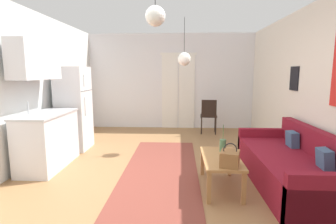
{
  "coord_description": "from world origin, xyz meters",
  "views": [
    {
      "loc": [
        0.26,
        -3.55,
        1.59
      ],
      "look_at": [
        0.03,
        1.45,
        0.82
      ],
      "focal_mm": 27.7,
      "sensor_mm": 36.0,
      "label": 1
    }
  ],
  "objects_px": {
    "accent_chair": "(209,114)",
    "couch": "(294,167)",
    "coffee_table": "(221,161)",
    "pendant_lamp_far": "(184,59)",
    "handbag": "(230,158)",
    "refrigerator": "(74,108)",
    "bamboo_vase": "(223,145)",
    "pendant_lamp_near": "(155,16)"
  },
  "relations": [
    {
      "from": "accent_chair",
      "to": "couch",
      "type": "bearing_deg",
      "value": 110.05
    },
    {
      "from": "coffee_table",
      "to": "pendant_lamp_far",
      "type": "xyz_separation_m",
      "value": [
        -0.49,
        1.87,
        1.47
      ]
    },
    {
      "from": "handbag",
      "to": "refrigerator",
      "type": "bearing_deg",
      "value": 143.45
    },
    {
      "from": "refrigerator",
      "to": "accent_chair",
      "type": "xyz_separation_m",
      "value": [
        2.92,
        1.47,
        -0.34
      ]
    },
    {
      "from": "coffee_table",
      "to": "bamboo_vase",
      "type": "relative_size",
      "value": 2.47
    },
    {
      "from": "pendant_lamp_near",
      "to": "accent_chair",
      "type": "bearing_deg",
      "value": 75.2
    },
    {
      "from": "pendant_lamp_near",
      "to": "couch",
      "type": "bearing_deg",
      "value": 21.3
    },
    {
      "from": "bamboo_vase",
      "to": "refrigerator",
      "type": "xyz_separation_m",
      "value": [
        -2.81,
        1.49,
        0.32
      ]
    },
    {
      "from": "couch",
      "to": "bamboo_vase",
      "type": "bearing_deg",
      "value": 171.4
    },
    {
      "from": "coffee_table",
      "to": "pendant_lamp_far",
      "type": "distance_m",
      "value": 2.43
    },
    {
      "from": "pendant_lamp_far",
      "to": "couch",
      "type": "bearing_deg",
      "value": -49.24
    },
    {
      "from": "pendant_lamp_near",
      "to": "pendant_lamp_far",
      "type": "relative_size",
      "value": 0.63
    },
    {
      "from": "bamboo_vase",
      "to": "pendant_lamp_near",
      "type": "height_order",
      "value": "pendant_lamp_near"
    },
    {
      "from": "couch",
      "to": "coffee_table",
      "type": "bearing_deg",
      "value": -174.1
    },
    {
      "from": "handbag",
      "to": "accent_chair",
      "type": "height_order",
      "value": "accent_chair"
    },
    {
      "from": "couch",
      "to": "refrigerator",
      "type": "distance_m",
      "value": 4.15
    },
    {
      "from": "couch",
      "to": "bamboo_vase",
      "type": "distance_m",
      "value": 1.01
    },
    {
      "from": "couch",
      "to": "refrigerator",
      "type": "height_order",
      "value": "refrigerator"
    },
    {
      "from": "coffee_table",
      "to": "refrigerator",
      "type": "xyz_separation_m",
      "value": [
        -2.74,
        1.74,
        0.47
      ]
    },
    {
      "from": "bamboo_vase",
      "to": "couch",
      "type": "bearing_deg",
      "value": -8.6
    },
    {
      "from": "bamboo_vase",
      "to": "pendant_lamp_near",
      "type": "bearing_deg",
      "value": -135.71
    },
    {
      "from": "coffee_table",
      "to": "refrigerator",
      "type": "distance_m",
      "value": 3.28
    },
    {
      "from": "couch",
      "to": "pendant_lamp_far",
      "type": "distance_m",
      "value": 2.81
    },
    {
      "from": "refrigerator",
      "to": "pendant_lamp_near",
      "type": "xyz_separation_m",
      "value": [
        1.91,
        -2.36,
        1.32
      ]
    },
    {
      "from": "handbag",
      "to": "refrigerator",
      "type": "relative_size",
      "value": 0.19
    },
    {
      "from": "bamboo_vase",
      "to": "handbag",
      "type": "distance_m",
      "value": 0.58
    },
    {
      "from": "handbag",
      "to": "pendant_lamp_near",
      "type": "height_order",
      "value": "pendant_lamp_near"
    },
    {
      "from": "handbag",
      "to": "bamboo_vase",
      "type": "bearing_deg",
      "value": 89.26
    },
    {
      "from": "couch",
      "to": "pendant_lamp_near",
      "type": "relative_size",
      "value": 3.68
    },
    {
      "from": "couch",
      "to": "pendant_lamp_far",
      "type": "height_order",
      "value": "pendant_lamp_far"
    },
    {
      "from": "couch",
      "to": "bamboo_vase",
      "type": "relative_size",
      "value": 5.44
    },
    {
      "from": "bamboo_vase",
      "to": "accent_chair",
      "type": "height_order",
      "value": "accent_chair"
    },
    {
      "from": "couch",
      "to": "refrigerator",
      "type": "xyz_separation_m",
      "value": [
        -3.77,
        1.64,
        0.58
      ]
    },
    {
      "from": "coffee_table",
      "to": "bamboo_vase",
      "type": "bearing_deg",
      "value": 76.43
    },
    {
      "from": "pendant_lamp_near",
      "to": "pendant_lamp_far",
      "type": "height_order",
      "value": "same"
    },
    {
      "from": "bamboo_vase",
      "to": "pendant_lamp_near",
      "type": "relative_size",
      "value": 0.68
    },
    {
      "from": "coffee_table",
      "to": "accent_chair",
      "type": "distance_m",
      "value": 3.22
    },
    {
      "from": "coffee_table",
      "to": "handbag",
      "type": "xyz_separation_m",
      "value": [
        0.05,
        -0.33,
        0.16
      ]
    },
    {
      "from": "refrigerator",
      "to": "pendant_lamp_near",
      "type": "height_order",
      "value": "pendant_lamp_near"
    },
    {
      "from": "couch",
      "to": "handbag",
      "type": "height_order",
      "value": "couch"
    },
    {
      "from": "pendant_lamp_far",
      "to": "pendant_lamp_near",
      "type": "bearing_deg",
      "value": -97.91
    },
    {
      "from": "couch",
      "to": "refrigerator",
      "type": "relative_size",
      "value": 1.28
    }
  ]
}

